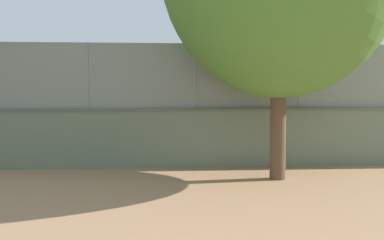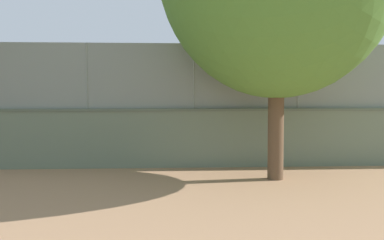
{
  "view_description": "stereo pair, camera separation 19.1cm",
  "coord_description": "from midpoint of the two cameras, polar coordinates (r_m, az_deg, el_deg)",
  "views": [
    {
      "loc": [
        0.33,
        24.77,
        2.32
      ],
      "look_at": [
        -0.51,
        6.93,
        1.25
      ],
      "focal_mm": 41.42,
      "sensor_mm": 36.0,
      "label": 1
    },
    {
      "loc": [
        0.14,
        24.78,
        2.32
      ],
      "look_at": [
        -0.51,
        6.93,
        1.25
      ],
      "focal_mm": 41.42,
      "sensor_mm": 36.0,
      "label": 2
    }
  ],
  "objects": [
    {
      "name": "ground_plane",
      "position": [
        24.88,
        -2.16,
        -1.92
      ],
      "size": [
        260.0,
        260.0,
        0.0
      ],
      "primitive_type": "plane",
      "color": "tan"
    },
    {
      "name": "perimeter_wall",
      "position": [
        13.97,
        -6.77,
        -2.29
      ],
      "size": [
        30.44,
        1.05,
        1.85
      ],
      "color": "slate",
      "rests_on": "ground_plane"
    },
    {
      "name": "fence_panel_on_wall",
      "position": [
        13.91,
        -6.83,
        5.66
      ],
      "size": [
        29.89,
        0.72,
        2.03
      ],
      "color": "gray",
      "rests_on": "perimeter_wall"
    },
    {
      "name": "player_baseline_waiting",
      "position": [
        21.97,
        -9.08,
        -0.39
      ],
      "size": [
        0.71,
        1.22,
        1.49
      ],
      "color": "black",
      "rests_on": "ground_plane"
    },
    {
      "name": "player_at_service_line",
      "position": [
        19.61,
        13.43,
        -0.91
      ],
      "size": [
        0.95,
        0.89,
        1.49
      ],
      "color": "black",
      "rests_on": "ground_plane"
    },
    {
      "name": "sports_ball",
      "position": [
        19.79,
        -13.41,
        -3.1
      ],
      "size": [
        0.21,
        0.21,
        0.21
      ],
      "primitive_type": "sphere",
      "color": "orange",
      "rests_on": "ground_plane"
    }
  ]
}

